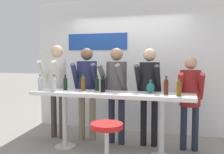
{
  "coord_description": "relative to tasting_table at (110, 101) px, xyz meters",
  "views": [
    {
      "loc": [
        1.19,
        -3.94,
        1.56
      ],
      "look_at": [
        0.0,
        0.09,
        1.26
      ],
      "focal_mm": 40.0,
      "sensor_mm": 36.0,
      "label": 1
    }
  ],
  "objects": [
    {
      "name": "bar_stool",
      "position": [
        0.17,
        -0.76,
        -0.41
      ],
      "size": [
        0.47,
        0.47,
        0.69
      ],
      "color": "silver",
      "rests_on": "ground_plane"
    },
    {
      "name": "tasting_table",
      "position": [
        0.0,
        0.0,
        0.0
      ],
      "size": [
        2.73,
        0.61,
        1.01
      ],
      "color": "white",
      "rests_on": "ground_plane"
    },
    {
      "name": "wine_bottle_0",
      "position": [
        -0.29,
        0.14,
        0.27
      ],
      "size": [
        0.07,
        0.07,
        0.27
      ],
      "color": "black",
      "rests_on": "tasting_table"
    },
    {
      "name": "wine_bottle_6",
      "position": [
        1.1,
        -0.1,
        0.27
      ],
      "size": [
        0.07,
        0.07,
        0.28
      ],
      "color": "brown",
      "rests_on": "tasting_table"
    },
    {
      "name": "wine_bottle_1",
      "position": [
        0.9,
        0.02,
        0.27
      ],
      "size": [
        0.07,
        0.07,
        0.29
      ],
      "color": "#4C1E0F",
      "rests_on": "tasting_table"
    },
    {
      "name": "wine_bottle_3",
      "position": [
        -0.97,
        -0.15,
        0.27
      ],
      "size": [
        0.08,
        0.08,
        0.28
      ],
      "color": "#B7BCC1",
      "rests_on": "tasting_table"
    },
    {
      "name": "person_center_left",
      "position": [
        -0.02,
        0.44,
        0.22
      ],
      "size": [
        0.51,
        0.62,
        1.77
      ],
      "rotation": [
        0.0,
        0.0,
        -0.19
      ],
      "color": "#23283D",
      "rests_on": "ground_plane"
    },
    {
      "name": "person_left",
      "position": [
        -0.62,
        0.49,
        0.23
      ],
      "size": [
        0.52,
        0.62,
        1.78
      ],
      "rotation": [
        0.0,
        0.0,
        0.17
      ],
      "color": "gray",
      "rests_on": "ground_plane"
    },
    {
      "name": "ground_plane",
      "position": [
        0.0,
        0.0,
        -0.87
      ],
      "size": [
        40.0,
        40.0,
        0.0
      ],
      "primitive_type": "plane",
      "color": "gray"
    },
    {
      "name": "wine_bottle_5",
      "position": [
        -0.52,
        0.06,
        0.28
      ],
      "size": [
        0.07,
        0.07,
        0.3
      ],
      "color": "brown",
      "rests_on": "tasting_table"
    },
    {
      "name": "person_center",
      "position": [
        0.58,
        0.48,
        0.22
      ],
      "size": [
        0.43,
        0.54,
        1.76
      ],
      "rotation": [
        0.0,
        0.0,
        -0.02
      ],
      "color": "black",
      "rests_on": "ground_plane"
    },
    {
      "name": "wine_bottle_2",
      "position": [
        -0.87,
        0.08,
        0.27
      ],
      "size": [
        0.07,
        0.07,
        0.27
      ],
      "color": "black",
      "rests_on": "tasting_table"
    },
    {
      "name": "wine_bottle_7",
      "position": [
        -0.13,
        0.01,
        0.27
      ],
      "size": [
        0.08,
        0.08,
        0.28
      ],
      "color": "black",
      "rests_on": "tasting_table"
    },
    {
      "name": "decorative_vase",
      "position": [
        0.65,
        0.1,
        0.23
      ],
      "size": [
        0.13,
        0.13,
        0.22
      ],
      "color": "#1E665B",
      "rests_on": "tasting_table"
    },
    {
      "name": "person_far_left",
      "position": [
        -1.24,
        0.45,
        0.28
      ],
      "size": [
        0.46,
        0.59,
        1.84
      ],
      "rotation": [
        0.0,
        0.0,
        -0.11
      ],
      "color": "#473D33",
      "rests_on": "ground_plane"
    },
    {
      "name": "person_center_right",
      "position": [
        1.27,
        0.45,
        0.12
      ],
      "size": [
        0.43,
        0.52,
        1.61
      ],
      "rotation": [
        0.0,
        0.0,
        0.04
      ],
      "color": "#23283D",
      "rests_on": "ground_plane"
    },
    {
      "name": "wine_bottle_4",
      "position": [
        -1.29,
        -0.07,
        0.27
      ],
      "size": [
        0.08,
        0.08,
        0.28
      ],
      "color": "#B7BCC1",
      "rests_on": "tasting_table"
    },
    {
      "name": "back_wall",
      "position": [
        -0.01,
        1.38,
        0.57
      ],
      "size": [
        4.33,
        0.12,
        2.87
      ],
      "color": "white",
      "rests_on": "ground_plane"
    }
  ]
}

